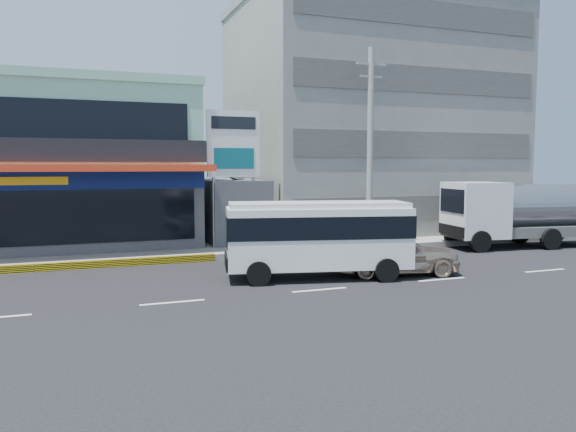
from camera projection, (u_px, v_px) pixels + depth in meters
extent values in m
plane|color=black|center=(320.00, 290.00, 19.21)|extent=(120.00, 120.00, 0.00)
cube|color=gray|center=(333.00, 243.00, 29.80)|extent=(70.00, 5.00, 0.30)
cube|color=#403F43|center=(70.00, 209.00, 29.24)|extent=(12.00, 10.00, 4.00)
cube|color=#9ADBBF|center=(68.00, 132.00, 28.88)|extent=(12.00, 10.00, 4.00)
cube|color=red|center=(68.00, 168.00, 23.65)|extent=(12.40, 1.80, 0.30)
cube|color=navy|center=(68.00, 181.00, 24.39)|extent=(12.00, 0.12, 0.80)
cube|color=black|center=(69.00, 215.00, 24.56)|extent=(11.00, 0.06, 2.60)
cube|color=gray|center=(367.00, 123.00, 36.08)|extent=(16.00, 12.00, 14.00)
cube|color=#403F43|center=(229.00, 212.00, 30.22)|extent=(3.00, 6.00, 3.50)
cylinder|color=slate|center=(234.00, 179.00, 29.13)|extent=(1.50, 1.50, 0.15)
cylinder|color=gray|center=(214.00, 186.00, 26.95)|extent=(0.16, 0.16, 6.50)
cylinder|color=gray|center=(253.00, 186.00, 27.66)|extent=(0.16, 0.16, 6.50)
cube|color=white|center=(233.00, 144.00, 27.12)|extent=(2.60, 0.18, 3.20)
cylinder|color=#999993|center=(370.00, 150.00, 27.77)|extent=(0.30, 0.30, 10.00)
cube|color=#999993|center=(371.00, 64.00, 27.39)|extent=(1.60, 0.12, 0.12)
cube|color=#999993|center=(371.00, 76.00, 27.45)|extent=(1.20, 0.10, 0.10)
cube|color=silver|center=(318.00, 237.00, 21.11)|extent=(7.15, 3.61, 2.25)
cube|color=black|center=(318.00, 226.00, 21.07)|extent=(7.20, 3.67, 0.83)
cube|color=silver|center=(318.00, 205.00, 21.00)|extent=(6.91, 3.38, 0.20)
cylinder|color=black|center=(259.00, 274.00, 19.83)|extent=(0.92, 0.46, 0.88)
cylinder|color=black|center=(254.00, 263.00, 21.95)|extent=(0.92, 0.46, 0.88)
cylinder|color=black|center=(387.00, 270.00, 20.47)|extent=(0.92, 0.46, 0.88)
cylinder|color=black|center=(370.00, 260.00, 22.59)|extent=(0.92, 0.46, 0.88)
imported|color=#BEA691|center=(393.00, 253.00, 21.87)|extent=(5.37, 3.01, 1.72)
cube|color=silver|center=(475.00, 210.00, 28.66)|extent=(2.91, 2.91, 2.81)
cube|color=#595956|center=(526.00, 230.00, 29.45)|extent=(8.88, 3.49, 0.54)
cylinder|color=gray|center=(545.00, 205.00, 29.58)|extent=(6.30, 3.04, 2.27)
cylinder|color=black|center=(480.00, 241.00, 27.49)|extent=(1.11, 0.46, 1.08)
cylinder|color=black|center=(454.00, 235.00, 29.90)|extent=(1.11, 0.46, 1.08)
cylinder|color=black|center=(551.00, 239.00, 28.40)|extent=(1.11, 0.46, 1.08)
cylinder|color=black|center=(520.00, 233.00, 30.81)|extent=(1.11, 0.46, 1.08)
cylinder|color=black|center=(556.00, 232.00, 31.32)|extent=(1.11, 0.46, 1.08)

